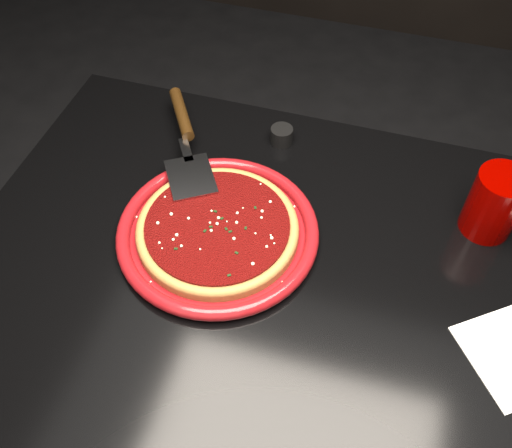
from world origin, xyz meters
The scene contains 11 objects.
floor centered at (0.00, 0.00, -0.01)m, with size 4.00×4.00×0.01m, color black.
table centered at (0.00, 0.00, 0.38)m, with size 1.20×0.80×0.75m, color black.
plate centered at (-0.17, 0.04, 0.76)m, with size 0.35×0.35×0.03m, color maroon.
pizza_crust centered at (-0.17, 0.04, 0.77)m, with size 0.28×0.28×0.01m, color olive.
pizza_crust_rim centered at (-0.17, 0.04, 0.77)m, with size 0.28×0.28×0.02m, color olive.
pizza_sauce centered at (-0.17, 0.04, 0.78)m, with size 0.25×0.25×0.01m, color #650B0A.
parmesan_dusting centered at (-0.17, 0.04, 0.79)m, with size 0.24×0.24×0.01m, color beige, non-canonical shape.
basil_flecks centered at (-0.17, 0.04, 0.79)m, with size 0.22×0.22×0.00m, color black, non-canonical shape.
pizza_server centered at (-0.29, 0.21, 0.79)m, with size 0.10×0.35×0.03m, color #B2B4BA, non-canonical shape.
cup centered at (0.27, 0.20, 0.81)m, with size 0.09×0.09×0.12m, color #790100.
ramekin centered at (-0.13, 0.31, 0.77)m, with size 0.04×0.04×0.03m, color black.
Camera 1 is at (0.07, -0.52, 1.54)m, focal length 40.00 mm.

